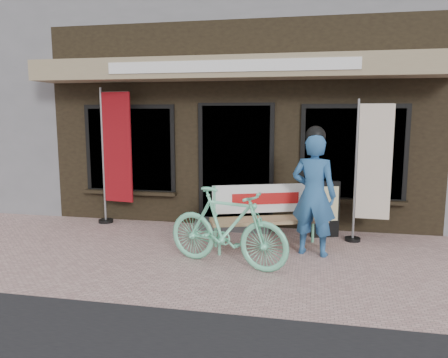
% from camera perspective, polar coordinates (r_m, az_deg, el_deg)
% --- Properties ---
extents(ground, '(70.00, 70.00, 0.00)m').
position_cam_1_polar(ground, '(6.11, -1.80, -10.76)').
color(ground, '#C59D97').
rests_on(ground, ground).
extents(storefront, '(7.00, 6.77, 6.00)m').
position_cam_1_polar(storefront, '(10.69, 4.47, 13.82)').
color(storefront, black).
rests_on(storefront, ground).
extents(bench, '(1.78, 1.02, 0.94)m').
position_cam_1_polar(bench, '(6.66, 5.65, -4.19)').
color(bench, '#73E2B0').
rests_on(bench, ground).
extents(person, '(0.72, 0.56, 1.85)m').
position_cam_1_polar(person, '(6.32, 11.64, -1.73)').
color(person, '#2B5D95').
rests_on(person, ground).
extents(bicycle, '(1.82, 0.97, 1.05)m').
position_cam_1_polar(bicycle, '(5.81, 0.40, -6.35)').
color(bicycle, '#73E2B0').
rests_on(bicycle, ground).
extents(nobori_red, '(0.73, 0.30, 2.47)m').
position_cam_1_polar(nobori_red, '(8.13, -14.05, 3.10)').
color(nobori_red, gray).
rests_on(nobori_red, ground).
extents(nobori_cream, '(0.66, 0.26, 2.24)m').
position_cam_1_polar(nobori_cream, '(7.12, 18.65, 1.16)').
color(nobori_cream, gray).
rests_on(nobori_cream, ground).
extents(menu_stand, '(0.46, 0.24, 0.93)m').
position_cam_1_polar(menu_stand, '(7.33, 13.10, -3.80)').
color(menu_stand, black).
rests_on(menu_stand, ground).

